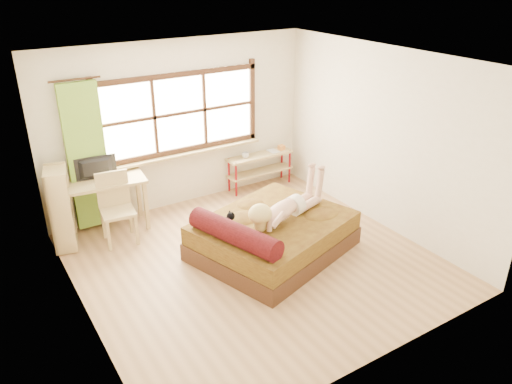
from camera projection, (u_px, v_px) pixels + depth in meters
floor at (255, 261)px, 6.85m from camera, size 4.50×4.50×0.00m
ceiling at (254, 61)px, 5.72m from camera, size 4.50×4.50×0.00m
wall_back at (180, 125)px, 8.01m from camera, size 4.50×0.00×4.50m
wall_front at (385, 249)px, 4.56m from camera, size 4.50×0.00×4.50m
wall_left at (72, 214)px, 5.20m from camera, size 0.00×4.50×4.50m
wall_right at (383, 139)px, 7.38m from camera, size 0.00×4.50×4.50m
window at (180, 116)px, 7.92m from camera, size 2.80×0.16×1.46m
curtain at (87, 157)px, 7.26m from camera, size 0.55×0.10×2.20m
bed at (271, 236)px, 6.94m from camera, size 2.42×2.15×0.77m
woman at (285, 198)px, 6.78m from camera, size 1.48×0.81×0.61m
kitten at (224, 222)px, 6.55m from camera, size 0.33×0.21×0.24m
desk at (100, 188)px, 7.34m from camera, size 1.38×0.75×0.82m
monitor at (96, 169)px, 7.26m from camera, size 0.61×0.15×0.35m
chair at (116, 204)px, 7.18m from camera, size 0.51×0.51×1.03m
pipe_shelf at (260, 163)px, 8.94m from camera, size 1.25×0.32×0.71m
cup at (245, 155)px, 8.70m from camera, size 0.12×0.12×0.10m
book at (269, 152)px, 8.96m from camera, size 0.16×0.22×0.02m
bookshelf at (61, 208)px, 6.97m from camera, size 0.40×0.57×1.19m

